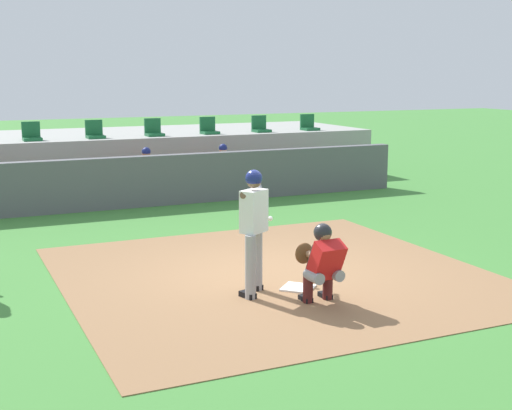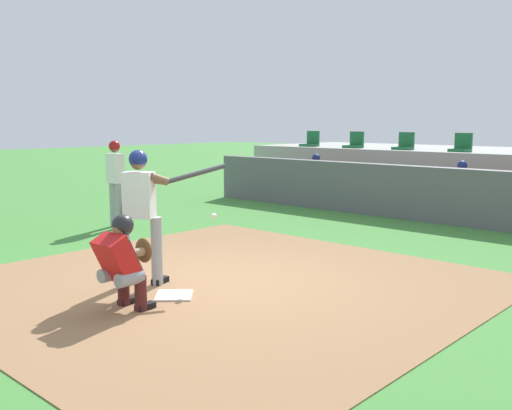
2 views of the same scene
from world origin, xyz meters
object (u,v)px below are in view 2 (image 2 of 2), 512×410
Objects in this scene: home_plate at (174,295)px; stadium_seat_3 at (461,146)px; on_deck_batter at (116,178)px; dugout_player_1 at (459,189)px; stadium_seat_2 at (404,145)px; catcher_crouched at (124,259)px; stadium_seat_1 at (354,143)px; dugout_player_0 at (313,177)px; stadium_seat_0 at (311,142)px; batter_at_plate at (142,209)px.

home_plate is 10.32m from stadium_seat_3.
on_deck_batter is 7.52m from dugout_player_1.
on_deck_batter is 1.37× the size of dugout_player_1.
catcher_crouched is at bearing -77.45° from stadium_seat_2.
stadium_seat_3 is at bearing 0.00° from stadium_seat_1.
dugout_player_0 is 2.71× the size of stadium_seat_2.
catcher_crouched is 12.30m from stadium_seat_0.
batter_at_plate is 3.76× the size of stadium_seat_0.
catcher_crouched is 1.03× the size of on_deck_batter.
stadium_seat_0 is at bearing 119.19° from home_plate.
dugout_player_0 is 2.21m from stadium_seat_1.
dugout_player_1 is 2.71× the size of stadium_seat_0.
home_plate is at bearing -4.10° from batter_at_plate.
stadium_seat_0 and stadium_seat_2 have the same top height.
on_deck_batter is at bearing -105.70° from stadium_seat_2.
batter_at_plate is at bearing -95.23° from dugout_player_1.
catcher_crouched reaches higher than home_plate.
stadium_seat_2 is (3.25, 0.00, 0.00)m from stadium_seat_0.
on_deck_batter is at bearing 150.54° from batter_at_plate.
home_plate is at bearing -85.44° from stadium_seat_3.
stadium_seat_2 is at bearing 0.00° from stadium_seat_0.
batter_at_plate is 1.39× the size of dugout_player_0.
batter_at_plate is 3.76× the size of stadium_seat_3.
dugout_player_1 is at bearing 89.54° from catcher_crouched.
stadium_seat_0 is at bearing 160.49° from dugout_player_1.
batter_at_plate is at bearing -80.19° from stadium_seat_2.
catcher_crouched is 9.72m from dugout_player_0.
stadium_seat_3 is at bearing 64.03° from on_deck_batter.
stadium_seat_2 reaches higher than batter_at_plate.
catcher_crouched is 3.84× the size of stadium_seat_3.
dugout_player_1 is at bearing -39.22° from stadium_seat_2.
catcher_crouched is 10.95m from stadium_seat_3.
stadium_seat_3 is at bearing 94.19° from catcher_crouched.
catcher_crouched is at bearing -69.60° from stadium_seat_1.
catcher_crouched is 11.18m from stadium_seat_2.
batter_at_plate reaches higher than catcher_crouched.
on_deck_batter is (-4.64, 2.99, 0.41)m from catcher_crouched.
catcher_crouched is 3.84× the size of stadium_seat_2.
dugout_player_1 is at bearing 51.18° from on_deck_batter.
stadium_seat_2 reaches higher than catcher_crouched.
stadium_seat_2 reaches higher than dugout_player_1.
batter_at_plate is 1.09m from catcher_crouched.
home_plate is 1.22m from batter_at_plate.
stadium_seat_2 is 1.00× the size of stadium_seat_3.
stadium_seat_1 is at bearing 111.76° from home_plate.
catcher_crouched is at bearing -90.46° from dugout_player_1.
catcher_crouched is at bearing -91.30° from home_plate.
stadium_seat_3 reaches higher than dugout_player_1.
stadium_seat_3 is (1.62, 0.00, 0.00)m from stadium_seat_2.
stadium_seat_1 is (0.59, 7.89, 0.51)m from on_deck_batter.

